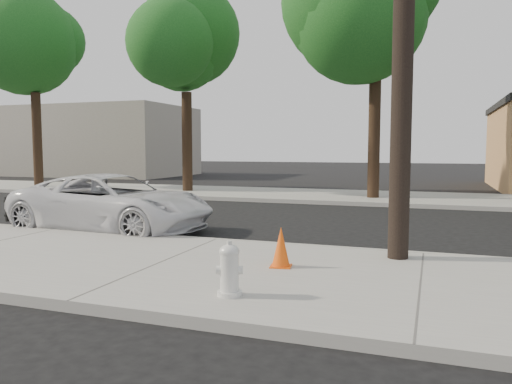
{
  "coord_description": "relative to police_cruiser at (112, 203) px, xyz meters",
  "views": [
    {
      "loc": [
        4.13,
        -11.27,
        1.98
      ],
      "look_at": [
        0.35,
        -0.68,
        1.0
      ],
      "focal_mm": 35.0,
      "sensor_mm": 36.0,
      "label": 1
    }
  ],
  "objects": [
    {
      "name": "tree_b",
      "position": [
        -2.69,
        9.29,
        5.46
      ],
      "size": [
        4.34,
        4.2,
        8.45
      ],
      "color": "black",
      "rests_on": "far_sidewalk"
    },
    {
      "name": "police_cruiser",
      "position": [
        0.0,
        0.0,
        0.0
      ],
      "size": [
        5.06,
        2.53,
        1.38
      ],
      "primitive_type": "imported",
      "rotation": [
        0.0,
        0.0,
        1.52
      ],
      "color": "silver",
      "rests_on": "ground"
    },
    {
      "name": "tree_a",
      "position": [
        -10.68,
        9.08,
        5.84
      ],
      "size": [
        4.65,
        4.5,
        9.0
      ],
      "color": "black",
      "rests_on": "far_sidewalk"
    },
    {
      "name": "near_sidewalk",
      "position": [
        3.12,
        -3.07,
        -0.61
      ],
      "size": [
        90.0,
        4.4,
        0.15
      ],
      "primitive_type": "cube",
      "color": "gray",
      "rests_on": "ground"
    },
    {
      "name": "tree_c",
      "position": [
        5.33,
        8.87,
        6.22
      ],
      "size": [
        4.96,
        4.8,
        9.55
      ],
      "color": "black",
      "rests_on": "far_sidewalk"
    },
    {
      "name": "fire_hydrant",
      "position": [
        4.88,
        -4.41,
        -0.22
      ],
      "size": [
        0.35,
        0.31,
        0.65
      ],
      "rotation": [
        0.0,
        0.0,
        0.36
      ],
      "color": "silver",
      "rests_on": "near_sidewalk"
    },
    {
      "name": "far_sidewalk",
      "position": [
        3.12,
        9.73,
        -0.61
      ],
      "size": [
        90.0,
        5.0,
        0.15
      ],
      "primitive_type": "cube",
      "color": "gray",
      "rests_on": "ground"
    },
    {
      "name": "traffic_cone",
      "position": [
        5.05,
        -2.73,
        -0.24
      ],
      "size": [
        0.37,
        0.37,
        0.63
      ],
      "rotation": [
        0.0,
        0.0,
        0.16
      ],
      "color": "#F2530C",
      "rests_on": "near_sidewalk"
    },
    {
      "name": "ground",
      "position": [
        3.12,
        1.23,
        -0.69
      ],
      "size": [
        120.0,
        120.0,
        0.0
      ],
      "primitive_type": "plane",
      "color": "black",
      "rests_on": "ground"
    },
    {
      "name": "building_far",
      "position": [
        -16.88,
        21.23,
        1.81
      ],
      "size": [
        14.0,
        8.0,
        5.0
      ],
      "primitive_type": "cube",
      "color": "gray",
      "rests_on": "ground"
    },
    {
      "name": "curb_near",
      "position": [
        3.12,
        -0.87,
        -0.61
      ],
      "size": [
        90.0,
        0.12,
        0.16
      ],
      "primitive_type": "cube",
      "color": "#9E9B93",
      "rests_on": "ground"
    }
  ]
}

